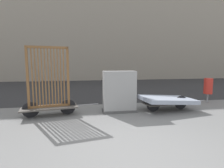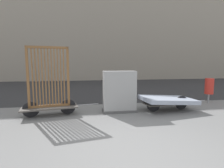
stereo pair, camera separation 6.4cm
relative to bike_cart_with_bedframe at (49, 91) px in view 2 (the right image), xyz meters
The scene contains 7 objects.
ground_plane 3.41m from the bike_cart_with_bedframe, 54.51° to the right, with size 60.00×60.00×0.00m, color slate.
road_strip 6.44m from the bike_cart_with_bedframe, 72.43° to the left, with size 56.00×9.70×0.01m.
building_facade 14.10m from the bike_cart_with_bedframe, 81.52° to the left, with size 48.00×4.00×12.00m.
bike_cart_with_bedframe is the anchor object (origin of this frame).
bike_cart_with_mattress 3.89m from the bike_cart_with_bedframe, ahead, with size 2.48×1.24×0.51m.
utility_cabinet 2.21m from the bike_cart_with_bedframe, ahead, with size 1.12×0.55×1.36m.
trash_bin 6.17m from the bike_cart_with_bedframe, ahead, with size 0.34×0.34×1.00m.
Camera 2 is at (-0.86, -2.78, 1.62)m, focal length 28.00 mm.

